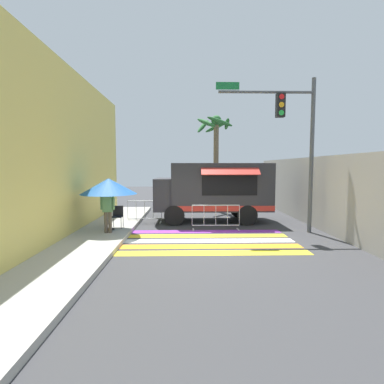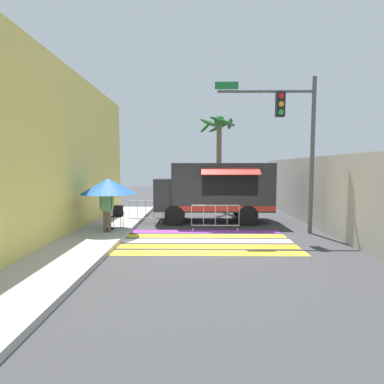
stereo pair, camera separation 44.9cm
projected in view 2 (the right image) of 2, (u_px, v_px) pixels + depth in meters
name	position (u px, v px, depth m)	size (l,w,h in m)	color
ground_plane	(201.00, 241.00, 10.51)	(60.00, 60.00, 0.00)	#38383A
sidewalk_left	(61.00, 239.00, 10.56)	(4.40, 16.00, 0.16)	#A8A59E
building_left_facade	(58.00, 152.00, 10.31)	(0.25, 16.00, 6.28)	#E5D166
concrete_wall_right	(313.00, 191.00, 13.31)	(0.20, 16.00, 3.06)	#A39E93
crosswalk_painted	(201.00, 241.00, 10.59)	(6.40, 3.60, 0.01)	yellow
food_truck	(213.00, 188.00, 14.30)	(5.44, 2.76, 2.79)	#2D2D33
traffic_signal_pole	(294.00, 130.00, 11.52)	(3.88, 0.29, 6.05)	#515456
patio_umbrella	(108.00, 186.00, 11.65)	(2.16, 2.16, 2.02)	black
folding_chair	(118.00, 214.00, 12.27)	(0.42, 0.42, 0.87)	#4C4C51
vendor_person	(107.00, 207.00, 11.18)	(0.53, 0.22, 1.69)	brown
barricade_front	(215.00, 218.00, 12.41)	(1.99, 0.44, 1.05)	#B7BABF
barricade_side	(146.00, 212.00, 14.13)	(1.61, 0.44, 1.05)	#B7BABF
palm_tree	(218.00, 142.00, 17.54)	(2.19, 2.35, 5.63)	#7A664C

